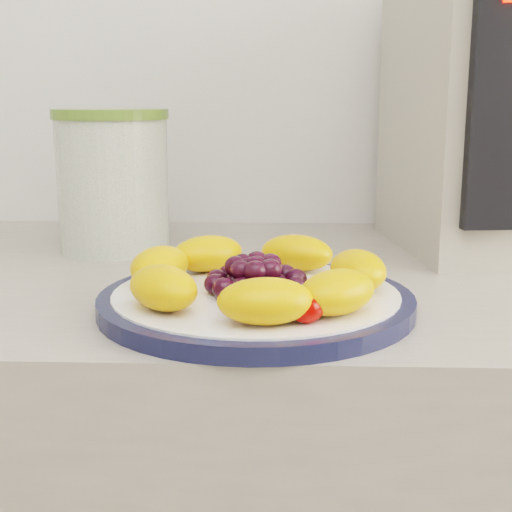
{
  "coord_description": "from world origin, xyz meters",
  "views": [
    {
      "loc": [
        0.01,
        0.42,
        1.09
      ],
      "look_at": [
        -0.02,
        1.04,
        0.95
      ],
      "focal_mm": 50.0,
      "sensor_mm": 36.0,
      "label": 1
    }
  ],
  "objects": [
    {
      "name": "plate_rim",
      "position": [
        -0.02,
        1.04,
        0.91
      ],
      "size": [
        0.28,
        0.28,
        0.01
      ],
      "primitive_type": "cylinder",
      "color": "#131837",
      "rests_on": "counter"
    },
    {
      "name": "plate_face",
      "position": [
        -0.02,
        1.04,
        0.91
      ],
      "size": [
        0.26,
        0.26,
        0.02
      ],
      "primitive_type": "cylinder",
      "color": "white",
      "rests_on": "counter"
    },
    {
      "name": "canister",
      "position": [
        -0.2,
        1.29,
        0.98
      ],
      "size": [
        0.14,
        0.14,
        0.16
      ],
      "primitive_type": "cylinder",
      "rotation": [
        0.0,
        0.0,
        -0.02
      ],
      "color": "#3C5818",
      "rests_on": "counter"
    },
    {
      "name": "canister_lid",
      "position": [
        -0.2,
        1.29,
        1.07
      ],
      "size": [
        0.14,
        0.14,
        0.01
      ],
      "primitive_type": "cylinder",
      "rotation": [
        0.0,
        0.0,
        -0.02
      ],
      "color": "#57772C",
      "rests_on": "canister"
    },
    {
      "name": "appliance_body",
      "position": [
        0.26,
        1.33,
        1.08
      ],
      "size": [
        0.23,
        0.31,
        0.35
      ],
      "primitive_type": "cube",
      "rotation": [
        0.0,
        0.0,
        0.12
      ],
      "color": "#A9A190",
      "rests_on": "counter"
    },
    {
      "name": "appliance_panel",
      "position": [
        0.23,
        1.18,
        1.08
      ],
      "size": [
        0.06,
        0.03,
        0.26
      ],
      "primitive_type": "cube",
      "rotation": [
        0.0,
        0.0,
        0.12
      ],
      "color": "black",
      "rests_on": "appliance_body"
    },
    {
      "name": "fruit_plate",
      "position": [
        -0.01,
        1.03,
        0.93
      ],
      "size": [
        0.24,
        0.24,
        0.04
      ],
      "color": "orange",
      "rests_on": "plate_face"
    }
  ]
}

